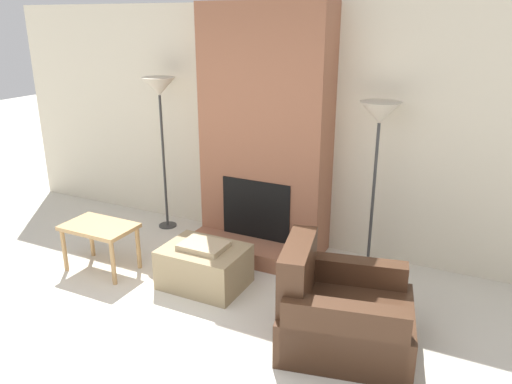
{
  "coord_description": "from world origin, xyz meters",
  "views": [
    {
      "loc": [
        2.21,
        -2.04,
        2.43
      ],
      "look_at": [
        0.0,
        2.44,
        0.69
      ],
      "focal_mm": 35.0,
      "sensor_mm": 36.0,
      "label": 1
    }
  ],
  "objects": [
    {
      "name": "armchair",
      "position": [
        1.29,
        1.25,
        0.26
      ],
      "size": [
        1.15,
        1.06,
        0.83
      ],
      "rotation": [
        0.0,
        0.0,
        1.78
      ],
      "color": "#422819",
      "rests_on": "ground_plane"
    },
    {
      "name": "floor_lamp_left",
      "position": [
        -1.3,
        2.59,
        1.63
      ],
      "size": [
        0.39,
        0.39,
        1.81
      ],
      "color": "#333333",
      "rests_on": "ground_plane"
    },
    {
      "name": "side_table",
      "position": [
        -1.22,
        1.37,
        0.42
      ],
      "size": [
        0.71,
        0.46,
        0.49
      ],
      "color": "tan",
      "rests_on": "ground_plane"
    },
    {
      "name": "wall_back",
      "position": [
        0.0,
        2.91,
        1.3
      ],
      "size": [
        7.29,
        0.06,
        2.6
      ],
      "primitive_type": "cube",
      "color": "beige",
      "rests_on": "ground_plane"
    },
    {
      "name": "fireplace",
      "position": [
        0.0,
        2.64,
        1.23
      ],
      "size": [
        1.38,
        0.85,
        2.6
      ],
      "color": "#935B42",
      "rests_on": "ground_plane"
    },
    {
      "name": "floor_lamp_right",
      "position": [
        1.2,
        2.59,
        1.53
      ],
      "size": [
        0.39,
        0.39,
        1.71
      ],
      "color": "#333333",
      "rests_on": "ground_plane"
    },
    {
      "name": "ottoman",
      "position": [
        -0.12,
        1.56,
        0.2
      ],
      "size": [
        0.77,
        0.58,
        0.44
      ],
      "color": "#998460",
      "rests_on": "ground_plane"
    }
  ]
}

